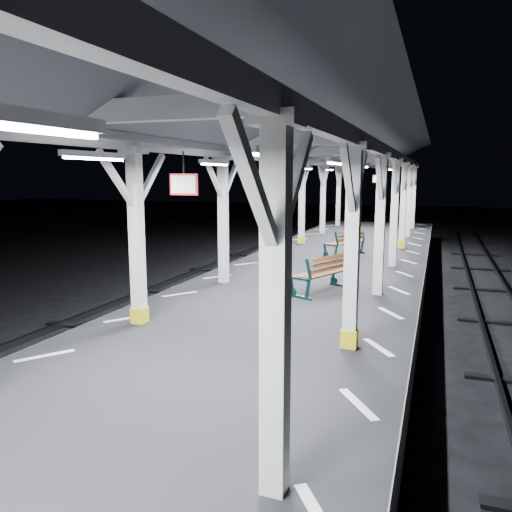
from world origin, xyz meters
The scene contains 7 objects.
ground centered at (0.00, 0.00, 0.00)m, with size 120.00×120.00×0.00m, color black.
platform centered at (0.00, 0.00, 0.50)m, with size 6.00×50.00×1.00m, color black.
hazard_stripes_left centered at (-2.45, 0.00, 1.00)m, with size 1.00×48.00×0.01m, color silver.
hazard_stripes_right centered at (2.45, 0.00, 1.00)m, with size 1.00×48.00×0.01m, color silver.
canopy centered at (0.00, -0.02, 4.56)m, with size 5.40×49.00×4.65m.
bench_mid centered at (0.79, 5.72, 1.51)m, with size 1.27×1.89×0.96m.
bench_far centered at (0.30, 11.56, 1.50)m, with size 1.26×1.83×0.93m.
Camera 1 is at (3.25, -5.91, 3.81)m, focal length 35.00 mm.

